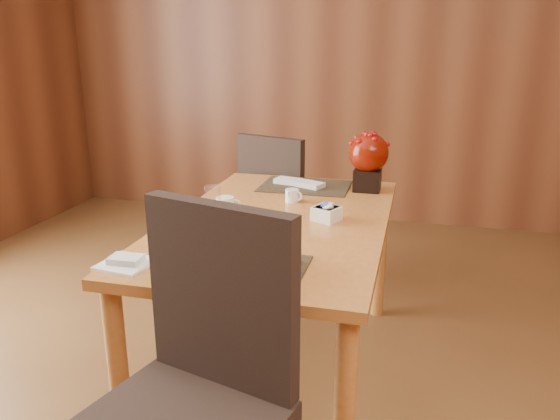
% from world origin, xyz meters
% --- Properties ---
extents(back_wall, '(5.00, 0.02, 2.80)m').
position_xyz_m(back_wall, '(0.00, 3.00, 1.40)').
color(back_wall, brown).
rests_on(back_wall, ground).
extents(dining_table, '(0.90, 1.50, 0.75)m').
position_xyz_m(dining_table, '(0.00, 0.60, 0.65)').
color(dining_table, '#BC7534').
rests_on(dining_table, ground).
extents(placemat_near, '(0.45, 0.33, 0.01)m').
position_xyz_m(placemat_near, '(0.00, 0.05, 0.75)').
color(placemat_near, black).
rests_on(placemat_near, dining_table).
extents(placemat_far, '(0.45, 0.33, 0.01)m').
position_xyz_m(placemat_far, '(0.00, 1.15, 0.75)').
color(placemat_far, black).
rests_on(placemat_far, dining_table).
extents(soup_setting, '(0.30, 0.30, 0.12)m').
position_xyz_m(soup_setting, '(-0.02, 0.05, 0.81)').
color(soup_setting, white).
rests_on(soup_setting, dining_table).
extents(coffee_cup, '(0.15, 0.15, 0.08)m').
position_xyz_m(coffee_cup, '(-0.23, 0.58, 0.79)').
color(coffee_cup, white).
rests_on(coffee_cup, dining_table).
extents(water_glass, '(0.07, 0.07, 0.16)m').
position_xyz_m(water_glass, '(-0.25, 0.48, 0.83)').
color(water_glass, silver).
rests_on(water_glass, dining_table).
extents(creamer_jug, '(0.11, 0.11, 0.06)m').
position_xyz_m(creamer_jug, '(-0.00, 0.87, 0.78)').
color(creamer_jug, white).
rests_on(creamer_jug, dining_table).
extents(sugar_caddy, '(0.13, 0.13, 0.06)m').
position_xyz_m(sugar_caddy, '(0.20, 0.63, 0.78)').
color(sugar_caddy, white).
rests_on(sugar_caddy, dining_table).
extents(berry_decor, '(0.20, 0.20, 0.29)m').
position_xyz_m(berry_decor, '(0.32, 1.16, 0.91)').
color(berry_decor, black).
rests_on(berry_decor, dining_table).
extents(napkins_far, '(0.29, 0.18, 0.02)m').
position_xyz_m(napkins_far, '(-0.03, 1.15, 0.77)').
color(napkins_far, silver).
rests_on(napkins_far, dining_table).
extents(bread_plate, '(0.18, 0.18, 0.01)m').
position_xyz_m(bread_plate, '(-0.37, -0.01, 0.76)').
color(bread_plate, white).
rests_on(bread_plate, dining_table).
extents(near_chair, '(0.61, 0.61, 1.06)m').
position_xyz_m(near_chair, '(0.02, -0.35, 0.60)').
color(near_chair, black).
rests_on(near_chair, ground).
extents(far_chair, '(0.56, 0.57, 0.96)m').
position_xyz_m(far_chair, '(-0.22, 1.51, 0.54)').
color(far_chair, black).
rests_on(far_chair, ground).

